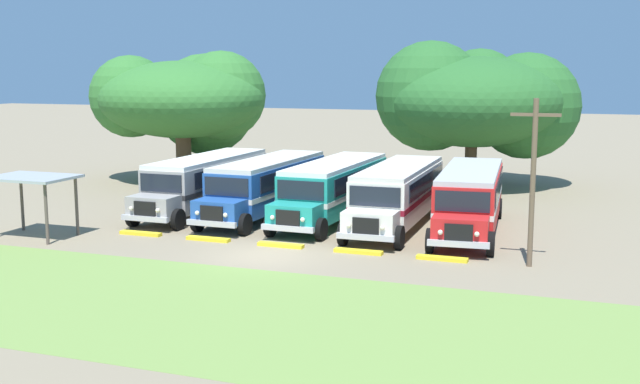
{
  "coord_description": "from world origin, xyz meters",
  "views": [
    {
      "loc": [
        12.28,
        -27.26,
        7.29
      ],
      "look_at": [
        0.0,
        6.47,
        1.6
      ],
      "focal_mm": 43.34,
      "sensor_mm": 36.0,
      "label": 1
    }
  ],
  "objects_px": {
    "parked_bus_slot_1": "(267,184)",
    "parked_bus_slot_4": "(470,196)",
    "broad_shade_tree": "(475,100)",
    "waiting_shelter": "(32,182)",
    "parked_bus_slot_0": "(206,181)",
    "utility_pole": "(533,177)",
    "parked_bus_slot_3": "(398,192)",
    "parked_bus_slot_2": "(334,187)",
    "secondary_tree": "(188,100)"
  },
  "relations": [
    {
      "from": "parked_bus_slot_1",
      "to": "parked_bus_slot_4",
      "type": "distance_m",
      "value": 10.3
    },
    {
      "from": "broad_shade_tree",
      "to": "waiting_shelter",
      "type": "xyz_separation_m",
      "value": [
        -15.72,
        -21.87,
        -2.97
      ]
    },
    {
      "from": "parked_bus_slot_1",
      "to": "broad_shade_tree",
      "type": "relative_size",
      "value": 0.88
    },
    {
      "from": "parked_bus_slot_1",
      "to": "broad_shade_tree",
      "type": "distance_m",
      "value": 16.28
    },
    {
      "from": "parked_bus_slot_0",
      "to": "utility_pole",
      "type": "height_order",
      "value": "utility_pole"
    },
    {
      "from": "parked_bus_slot_3",
      "to": "waiting_shelter",
      "type": "xyz_separation_m",
      "value": [
        -14.37,
        -8.02,
        0.87
      ]
    },
    {
      "from": "parked_bus_slot_4",
      "to": "waiting_shelter",
      "type": "relative_size",
      "value": 3.05
    },
    {
      "from": "parked_bus_slot_2",
      "to": "utility_pole",
      "type": "height_order",
      "value": "utility_pole"
    },
    {
      "from": "broad_shade_tree",
      "to": "utility_pole",
      "type": "distance_m",
      "value": 20.48
    },
    {
      "from": "parked_bus_slot_3",
      "to": "broad_shade_tree",
      "type": "distance_m",
      "value": 14.43
    },
    {
      "from": "parked_bus_slot_0",
      "to": "parked_bus_slot_2",
      "type": "height_order",
      "value": "same"
    },
    {
      "from": "waiting_shelter",
      "to": "utility_pole",
      "type": "bearing_deg",
      "value": 5.92
    },
    {
      "from": "secondary_tree",
      "to": "utility_pole",
      "type": "height_order",
      "value": "secondary_tree"
    },
    {
      "from": "broad_shade_tree",
      "to": "secondary_tree",
      "type": "distance_m",
      "value": 18.71
    },
    {
      "from": "parked_bus_slot_0",
      "to": "broad_shade_tree",
      "type": "relative_size",
      "value": 0.88
    },
    {
      "from": "parked_bus_slot_4",
      "to": "broad_shade_tree",
      "type": "bearing_deg",
      "value": -176.59
    },
    {
      "from": "secondary_tree",
      "to": "waiting_shelter",
      "type": "relative_size",
      "value": 3.33
    },
    {
      "from": "parked_bus_slot_0",
      "to": "waiting_shelter",
      "type": "height_order",
      "value": "parked_bus_slot_0"
    },
    {
      "from": "utility_pole",
      "to": "waiting_shelter",
      "type": "distance_m",
      "value": 21.08
    },
    {
      "from": "parked_bus_slot_4",
      "to": "broad_shade_tree",
      "type": "xyz_separation_m",
      "value": [
        -2.03,
        13.84,
        3.84
      ]
    },
    {
      "from": "secondary_tree",
      "to": "parked_bus_slot_2",
      "type": "bearing_deg",
      "value": -36.11
    },
    {
      "from": "parked_bus_slot_3",
      "to": "broad_shade_tree",
      "type": "xyz_separation_m",
      "value": [
        1.35,
        13.85,
        3.84
      ]
    },
    {
      "from": "parked_bus_slot_1",
      "to": "parked_bus_slot_3",
      "type": "xyz_separation_m",
      "value": [
        6.91,
        -0.35,
        0.0
      ]
    },
    {
      "from": "parked_bus_slot_1",
      "to": "waiting_shelter",
      "type": "distance_m",
      "value": 11.24
    },
    {
      "from": "parked_bus_slot_3",
      "to": "secondary_tree",
      "type": "distance_m",
      "value": 20.38
    },
    {
      "from": "broad_shade_tree",
      "to": "utility_pole",
      "type": "height_order",
      "value": "broad_shade_tree"
    },
    {
      "from": "parked_bus_slot_1",
      "to": "waiting_shelter",
      "type": "bearing_deg",
      "value": -40.63
    },
    {
      "from": "parked_bus_slot_2",
      "to": "broad_shade_tree",
      "type": "xyz_separation_m",
      "value": [
        4.72,
        13.32,
        3.84
      ]
    },
    {
      "from": "parked_bus_slot_0",
      "to": "secondary_tree",
      "type": "relative_size",
      "value": 0.91
    },
    {
      "from": "parked_bus_slot_3",
      "to": "secondary_tree",
      "type": "xyz_separation_m",
      "value": [
        -17.06,
        10.5,
        3.74
      ]
    },
    {
      "from": "parked_bus_slot_0",
      "to": "parked_bus_slot_1",
      "type": "distance_m",
      "value": 3.46
    },
    {
      "from": "parked_bus_slot_4",
      "to": "parked_bus_slot_3",
      "type": "bearing_deg",
      "value": -94.83
    },
    {
      "from": "parked_bus_slot_0",
      "to": "parked_bus_slot_3",
      "type": "bearing_deg",
      "value": 88.5
    },
    {
      "from": "secondary_tree",
      "to": "parked_bus_slot_0",
      "type": "bearing_deg",
      "value": -56.7
    },
    {
      "from": "utility_pole",
      "to": "parked_bus_slot_1",
      "type": "bearing_deg",
      "value": 155.32
    },
    {
      "from": "parked_bus_slot_4",
      "to": "parked_bus_slot_1",
      "type": "bearing_deg",
      "value": -96.84
    },
    {
      "from": "parked_bus_slot_2",
      "to": "utility_pole",
      "type": "bearing_deg",
      "value": 58.38
    },
    {
      "from": "parked_bus_slot_1",
      "to": "parked_bus_slot_4",
      "type": "height_order",
      "value": "same"
    },
    {
      "from": "parked_bus_slot_1",
      "to": "parked_bus_slot_2",
      "type": "distance_m",
      "value": 3.54
    },
    {
      "from": "parked_bus_slot_0",
      "to": "waiting_shelter",
      "type": "distance_m",
      "value": 9.3
    },
    {
      "from": "utility_pole",
      "to": "waiting_shelter",
      "type": "bearing_deg",
      "value": -174.08
    },
    {
      "from": "secondary_tree",
      "to": "waiting_shelter",
      "type": "xyz_separation_m",
      "value": [
        2.69,
        -18.53,
        -2.86
      ]
    },
    {
      "from": "parked_bus_slot_2",
      "to": "waiting_shelter",
      "type": "bearing_deg",
      "value": -51.13
    },
    {
      "from": "parked_bus_slot_1",
      "to": "parked_bus_slot_2",
      "type": "xyz_separation_m",
      "value": [
        3.54,
        0.17,
        0.0
      ]
    },
    {
      "from": "parked_bus_slot_2",
      "to": "parked_bus_slot_0",
      "type": "bearing_deg",
      "value": -87.41
    },
    {
      "from": "parked_bus_slot_4",
      "to": "utility_pole",
      "type": "xyz_separation_m",
      "value": [
        3.2,
        -5.86,
        1.79
      ]
    },
    {
      "from": "parked_bus_slot_0",
      "to": "utility_pole",
      "type": "distance_m",
      "value": 18.13
    },
    {
      "from": "parked_bus_slot_3",
      "to": "broad_shade_tree",
      "type": "height_order",
      "value": "broad_shade_tree"
    },
    {
      "from": "parked_bus_slot_0",
      "to": "parked_bus_slot_3",
      "type": "height_order",
      "value": "same"
    },
    {
      "from": "parked_bus_slot_0",
      "to": "waiting_shelter",
      "type": "bearing_deg",
      "value": -25.25
    }
  ]
}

